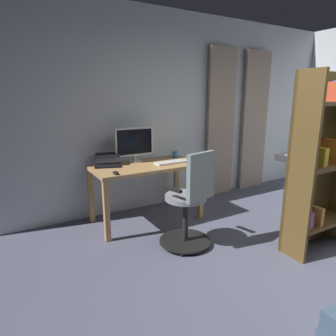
{
  "coord_description": "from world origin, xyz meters",
  "views": [
    {
      "loc": [
        2.56,
        1.1,
        1.59
      ],
      "look_at": [
        1.02,
        -1.55,
        0.83
      ],
      "focal_mm": 31.43,
      "sensor_mm": 36.0,
      "label": 1
    }
  ],
  "objects": [
    {
      "name": "office_chair",
      "position": [
        0.91,
        -1.28,
        0.49
      ],
      "size": [
        0.56,
        0.56,
        1.05
      ],
      "rotation": [
        0.0,
        0.0,
        3.38
      ],
      "color": "black",
      "rests_on": "ground"
    },
    {
      "name": "computer_monitor",
      "position": [
        1.04,
        -2.38,
        0.99
      ],
      "size": [
        0.52,
        0.18,
        0.45
      ],
      "color": "white",
      "rests_on": "desk"
    },
    {
      "name": "bookshelf",
      "position": [
        -0.23,
        -0.64,
        0.91
      ],
      "size": [
        0.78,
        0.3,
        1.82
      ],
      "color": "brown",
      "rests_on": "ground"
    },
    {
      "name": "computer_keyboard",
      "position": [
        0.67,
        -2.05,
        0.76
      ],
      "size": [
        0.43,
        0.14,
        0.02
      ],
      "primitive_type": "cube",
      "color": "silver",
      "rests_on": "desk"
    },
    {
      "name": "computer_mouse",
      "position": [
        1.49,
        -1.88,
        0.76
      ],
      "size": [
        0.06,
        0.1,
        0.04
      ],
      "primitive_type": "ellipsoid",
      "color": "black",
      "rests_on": "desk"
    },
    {
      "name": "mug_tea",
      "position": [
        0.44,
        -2.33,
        0.79
      ],
      "size": [
        0.12,
        0.08,
        0.09
      ],
      "color": "teal",
      "rests_on": "desk"
    },
    {
      "name": "back_room_partition",
      "position": [
        0.0,
        -2.65,
        1.36
      ],
      "size": [
        5.52,
        0.1,
        2.73
      ],
      "primitive_type": "cube",
      "color": "silver",
      "rests_on": "ground"
    },
    {
      "name": "laptop",
      "position": [
        1.43,
        -2.33,
        0.8
      ],
      "size": [
        0.39,
        0.4,
        0.14
      ],
      "rotation": [
        0.0,
        0.0,
        -0.34
      ],
      "color": "black",
      "rests_on": "desk"
    },
    {
      "name": "curtain_right_panel",
      "position": [
        -0.52,
        -2.54,
        1.15
      ],
      "size": [
        0.52,
        0.06,
        2.3
      ],
      "primitive_type": "cube",
      "color": "gray",
      "rests_on": "ground"
    },
    {
      "name": "desk",
      "position": [
        0.99,
        -2.15,
        0.65
      ],
      "size": [
        1.36,
        0.69,
        0.74
      ],
      "color": "tan",
      "rests_on": "ground"
    },
    {
      "name": "curtain_left_panel",
      "position": [
        -1.26,
        -2.54,
        1.15
      ],
      "size": [
        0.54,
        0.06,
        2.3
      ],
      "primitive_type": "cube",
      "color": "gray",
      "rests_on": "ground"
    },
    {
      "name": "piano_keyboard",
      "position": [
        -1.44,
        -1.6,
        0.71
      ],
      "size": [
        1.14,
        0.4,
        0.78
      ],
      "rotation": [
        0.0,
        0.0,
        0.07
      ],
      "color": "black",
      "rests_on": "ground"
    }
  ]
}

